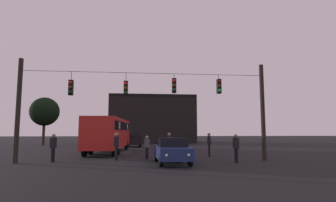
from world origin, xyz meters
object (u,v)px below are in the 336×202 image
object	(u,v)px
pedestrian_crossing_center	(116,144)
pedestrian_near_bus	(53,146)
pedestrian_far_side	(236,146)
tree_left_silhouette	(45,112)
pedestrian_crossing_right	(209,143)
city_bus	(109,132)
pedestrian_crossing_left	(169,143)
car_near_right	(172,150)
pedestrian_trailing	(147,146)
car_far_left	(134,140)

from	to	relation	value
pedestrian_crossing_center	pedestrian_near_bus	size ratio (longest dim) A/B	1.03
pedestrian_far_side	tree_left_silhouette	world-z (taller)	tree_left_silhouette
pedestrian_crossing_right	pedestrian_far_side	size ratio (longest dim) A/B	1.03
city_bus	pedestrian_far_side	bearing A→B (deg)	-46.87
pedestrian_crossing_center	pedestrian_crossing_right	size ratio (longest dim) A/B	1.01
pedestrian_crossing_center	pedestrian_crossing_left	bearing A→B (deg)	24.38
car_near_right	pedestrian_far_side	bearing A→B (deg)	-0.07
pedestrian_crossing_right	pedestrian_trailing	distance (m)	4.91
pedestrian_crossing_center	pedestrian_trailing	bearing A→B (deg)	16.12
city_bus	car_far_left	distance (m)	9.20
pedestrian_near_bus	pedestrian_trailing	bearing A→B (deg)	12.09
car_far_left	pedestrian_trailing	xyz separation A→B (m)	(1.15, -15.23, 0.10)
pedestrian_crossing_center	pedestrian_far_side	xyz separation A→B (m)	(7.36, -2.22, -0.05)
city_bus	tree_left_silhouette	xyz separation A→B (m)	(-10.41, 14.04, 2.75)
pedestrian_near_bus	pedestrian_crossing_right	bearing A→B (deg)	13.63
pedestrian_crossing_left	pedestrian_crossing_center	size ratio (longest dim) A/B	1.00
city_bus	pedestrian_far_side	distance (m)	12.55
car_near_right	city_bus	bearing A→B (deg)	116.87
pedestrian_crossing_left	tree_left_silhouette	bearing A→B (deg)	128.40
car_far_left	tree_left_silhouette	xyz separation A→B (m)	(-12.49, 5.14, 3.82)
car_near_right	pedestrian_trailing	world-z (taller)	pedestrian_trailing
pedestrian_crossing_left	tree_left_silhouette	distance (m)	24.88
pedestrian_trailing	pedestrian_near_bus	bearing A→B (deg)	-167.91
car_far_left	pedestrian_crossing_center	size ratio (longest dim) A/B	2.46
city_bus	pedestrian_trailing	size ratio (longest dim) A/B	6.99
pedestrian_trailing	city_bus	bearing A→B (deg)	116.99
car_near_right	tree_left_silhouette	distance (m)	27.89
car_far_left	pedestrian_crossing_right	world-z (taller)	pedestrian_crossing_right
city_bus	car_near_right	world-z (taller)	city_bus
pedestrian_crossing_right	pedestrian_trailing	size ratio (longest dim) A/B	1.12
car_far_left	tree_left_silhouette	size ratio (longest dim) A/B	0.67
pedestrian_near_bus	city_bus	bearing A→B (deg)	70.89
pedestrian_crossing_right	tree_left_silhouette	xyz separation A→B (m)	(-18.36, 19.06, 3.60)
city_bus	pedestrian_crossing_right	world-z (taller)	city_bus
pedestrian_crossing_right	pedestrian_near_bus	distance (m)	10.89
city_bus	pedestrian_near_bus	world-z (taller)	city_bus
pedestrian_near_bus	tree_left_silhouette	bearing A→B (deg)	109.79
pedestrian_trailing	car_far_left	bearing A→B (deg)	94.31
pedestrian_crossing_center	city_bus	bearing A→B (deg)	99.81
car_near_right	car_far_left	size ratio (longest dim) A/B	0.99
pedestrian_crossing_left	city_bus	bearing A→B (deg)	132.89
city_bus	pedestrian_crossing_left	world-z (taller)	city_bus
pedestrian_near_bus	tree_left_silhouette	distance (m)	23.27
pedestrian_far_side	car_far_left	bearing A→B (deg)	109.77
tree_left_silhouette	car_far_left	bearing A→B (deg)	-22.38
pedestrian_far_side	pedestrian_crossing_right	bearing A→B (deg)	98.38
pedestrian_crossing_right	pedestrian_far_side	bearing A→B (deg)	-81.62
car_far_left	pedestrian_far_side	xyz separation A→B (m)	(6.48, -18.04, 0.18)
car_far_left	pedestrian_crossing_center	xyz separation A→B (m)	(-0.88, -15.82, 0.23)
pedestrian_crossing_center	pedestrian_crossing_right	bearing A→B (deg)	15.70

